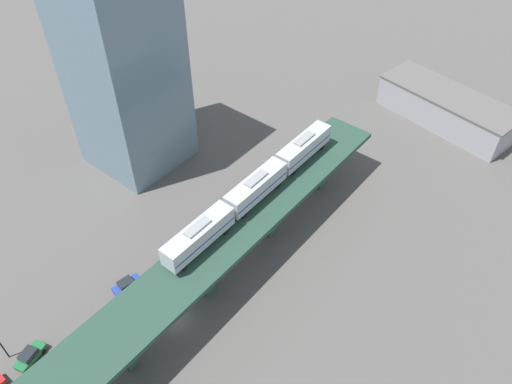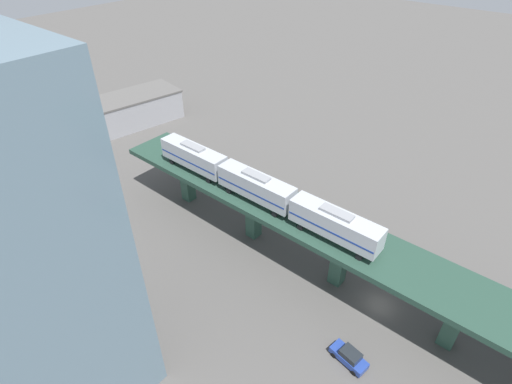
{
  "view_description": "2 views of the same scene",
  "coord_description": "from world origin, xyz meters",
  "views": [
    {
      "loc": [
        33.42,
        -23.13,
        62.81
      ],
      "look_at": [
        -1.39,
        19.84,
        9.88
      ],
      "focal_mm": 35.0,
      "sensor_mm": 36.0,
      "label": 1
    },
    {
      "loc": [
        -36.19,
        -9.16,
        42.57
      ],
      "look_at": [
        -1.39,
        19.84,
        9.88
      ],
      "focal_mm": 28.0,
      "sensor_mm": 36.0,
      "label": 2
    }
  ],
  "objects": [
    {
      "name": "street_car_blue",
      "position": [
        -9.64,
        -0.82,
        0.94
      ],
      "size": [
        2.48,
        4.63,
        1.89
      ],
      "color": "#233D93",
      "rests_on": "ground"
    },
    {
      "name": "warehouse_building",
      "position": [
        9.34,
        69.96,
        3.41
      ],
      "size": [
        29.89,
        14.97,
        6.8
      ],
      "color": "#99999E",
      "rests_on": "ground"
    },
    {
      "name": "subway_train",
      "position": [
        -1.39,
        19.84,
        10.92
      ],
      "size": [
        2.86,
        37.2,
        4.45
      ],
      "color": "#ADB2BA",
      "rests_on": "elevated_viaduct"
    },
    {
      "name": "street_car_green",
      "position": [
        -10.83,
        -16.58,
        0.94
      ],
      "size": [
        2.87,
        4.72,
        1.89
      ],
      "color": "#1E6638",
      "rests_on": "ground"
    },
    {
      "name": "ground_plane",
      "position": [
        0.0,
        0.0,
        0.0
      ],
      "size": [
        400.0,
        400.0,
        0.0
      ],
      "primitive_type": "plane",
      "color": "#514F4C"
    },
    {
      "name": "elevated_viaduct",
      "position": [
        -0.0,
        -0.19,
        7.18
      ],
      "size": [
        8.45,
        92.0,
        8.38
      ],
      "color": "#244135",
      "rests_on": "ground"
    },
    {
      "name": "office_tower",
      "position": [
        -32.09,
        21.82,
        18.0
      ],
      "size": [
        16.0,
        16.0,
        36.0
      ],
      "color": "slate",
      "rests_on": "ground"
    }
  ]
}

